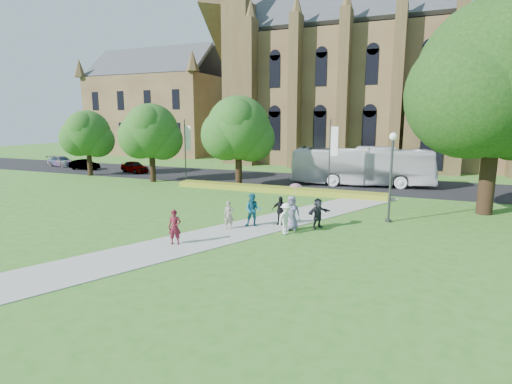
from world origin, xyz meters
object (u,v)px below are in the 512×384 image
at_px(streetlamp, 391,167).
at_px(car_2, 61,161).
at_px(large_tree, 498,79).
at_px(car_0, 134,167).
at_px(car_1, 84,165).
at_px(pedestrian_0, 175,227).
at_px(tour_coach, 361,166).

relative_size(streetlamp, car_2, 1.20).
height_order(large_tree, car_0, large_tree).
xyz_separation_m(streetlamp, car_0, (-28.56, 12.17, -2.61)).
bearing_deg(car_1, car_0, -91.92).
distance_m(streetlamp, car_0, 31.16).
bearing_deg(car_2, car_1, -97.05).
bearing_deg(pedestrian_0, car_2, 124.14).
bearing_deg(pedestrian_0, car_1, 121.04).
relative_size(tour_coach, car_0, 3.26).
bearing_deg(streetlamp, tour_coach, 105.01).
xyz_separation_m(car_1, pedestrian_0, (26.84, -20.65, 0.26)).
distance_m(car_2, pedestrian_0, 39.20).
distance_m(streetlamp, car_1, 38.04).
height_order(car_1, pedestrian_0, pedestrian_0).
distance_m(tour_coach, car_0, 25.12).
bearing_deg(car_0, large_tree, -83.56).
xyz_separation_m(car_1, car_2, (-5.48, 1.54, 0.03)).
distance_m(car_0, car_1, 7.42).
bearing_deg(tour_coach, streetlamp, -174.27).
height_order(streetlamp, car_1, streetlamp).
relative_size(streetlamp, large_tree, 0.40).
bearing_deg(large_tree, car_1, 169.66).
bearing_deg(car_0, streetlamp, -93.94).
bearing_deg(tour_coach, pedestrian_0, 156.02).
bearing_deg(streetlamp, car_2, 161.83).
relative_size(tour_coach, pedestrian_0, 7.50).
height_order(streetlamp, car_2, streetlamp).
distance_m(car_1, pedestrian_0, 33.87).
bearing_deg(car_2, car_0, -87.73).
bearing_deg(car_1, large_tree, -103.05).
xyz_separation_m(tour_coach, car_0, (-25.08, -0.81, -1.10)).
bearing_deg(car_2, large_tree, -92.35).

